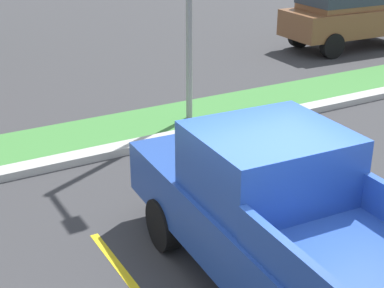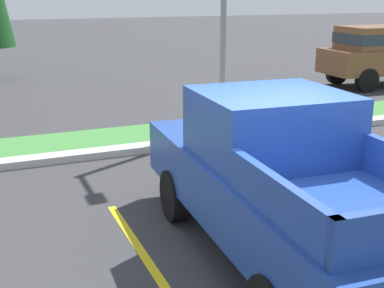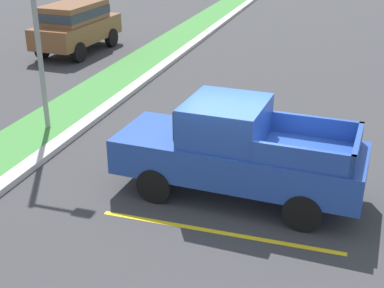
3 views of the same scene
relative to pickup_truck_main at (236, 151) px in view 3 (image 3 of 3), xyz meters
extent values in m
plane|color=#38383A|center=(-0.07, -0.02, -1.04)|extent=(120.00, 120.00, 0.00)
cube|color=yellow|center=(-1.55, -0.05, -1.04)|extent=(0.12, 4.80, 0.01)
cube|color=yellow|center=(1.55, -0.05, -1.04)|extent=(0.12, 4.80, 0.01)
cube|color=#B2B2AD|center=(-0.07, 4.98, -0.97)|extent=(56.00, 0.40, 0.15)
cylinder|color=black|center=(-0.77, 1.54, -0.66)|extent=(0.32, 0.77, 0.76)
cylinder|color=black|center=(0.93, 1.45, -0.66)|extent=(0.32, 0.77, 0.76)
cylinder|color=black|center=(-0.94, -1.55, -0.66)|extent=(0.32, 0.77, 0.76)
cylinder|color=black|center=(0.76, -1.64, -0.66)|extent=(0.32, 0.77, 0.76)
cube|color=#23479E|center=(0.00, -0.05, -0.16)|extent=(2.18, 5.30, 0.76)
cube|color=#23479E|center=(0.01, 0.25, 0.64)|extent=(1.84, 1.69, 0.84)
cube|color=#2D3842|center=(0.06, 1.07, 0.69)|extent=(1.62, 0.15, 0.63)
cube|color=#23479E|center=(-0.93, -1.45, 0.44)|extent=(0.20, 1.90, 0.44)
cube|color=#23479E|center=(0.77, -1.55, 0.44)|extent=(0.20, 1.90, 0.44)
cube|color=#23479E|center=(-0.13, -2.40, 0.44)|extent=(1.80, 0.20, 0.44)
cube|color=silver|center=(0.14, 2.50, -0.40)|extent=(1.81, 0.26, 0.28)
cylinder|color=black|center=(11.61, 10.09, -0.64)|extent=(0.81, 0.30, 0.80)
cylinder|color=black|center=(11.53, 8.39, -0.64)|extent=(0.81, 0.30, 0.80)
cylinder|color=black|center=(8.81, 10.22, -0.64)|extent=(0.81, 0.30, 0.80)
cylinder|color=black|center=(8.73, 8.52, -0.64)|extent=(0.81, 0.30, 0.80)
cube|color=brown|center=(10.17, 9.30, -0.12)|extent=(4.68, 2.05, 0.84)
cube|color=brown|center=(10.02, 9.31, 0.68)|extent=(3.17, 1.82, 0.76)
cube|color=#2D3842|center=(10.02, 9.31, 0.66)|extent=(3.22, 1.86, 0.36)
cylinder|color=gray|center=(2.08, 5.88, 2.29)|extent=(0.14, 0.14, 6.66)
camera|label=1|loc=(-3.93, -4.80, 3.58)|focal=53.83mm
camera|label=2|loc=(-3.28, -5.14, 2.25)|focal=48.55mm
camera|label=3|loc=(-10.01, -2.19, 4.68)|focal=50.06mm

